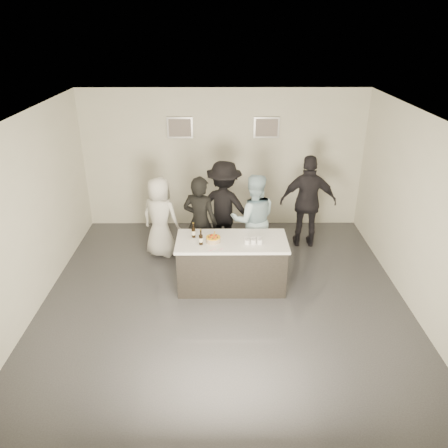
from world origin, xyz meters
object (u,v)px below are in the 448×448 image
at_px(beer_bottle_a, 193,230).
at_px(beer_bottle_b, 201,237).
at_px(bar_counter, 232,263).
at_px(cake, 213,240).
at_px(person_guest_back, 224,207).
at_px(person_guest_left, 160,217).
at_px(person_main_blue, 253,220).
at_px(person_main_black, 200,223).
at_px(person_guest_right, 308,202).

relative_size(beer_bottle_a, beer_bottle_b, 1.00).
bearing_deg(bar_counter, cake, -169.11).
distance_m(beer_bottle_a, person_guest_back, 1.33).
relative_size(bar_counter, person_guest_back, 1.00).
relative_size(beer_bottle_b, person_guest_left, 0.16).
distance_m(beer_bottle_b, person_main_blue, 1.37).
distance_m(person_main_black, person_guest_left, 0.90).
xyz_separation_m(cake, beer_bottle_a, (-0.33, 0.17, 0.09)).
distance_m(person_main_blue, person_guest_left, 1.79).
xyz_separation_m(person_main_black, person_guest_back, (0.44, 0.61, 0.04)).
distance_m(beer_bottle_a, person_guest_right, 2.63).
bearing_deg(person_main_blue, bar_counter, 61.15).
distance_m(bar_counter, person_guest_back, 1.41).
bearing_deg(person_guest_back, beer_bottle_a, 84.07).
height_order(cake, person_guest_right, person_guest_right).
bearing_deg(person_main_black, person_guest_right, -138.76).
xyz_separation_m(cake, person_guest_left, (-1.04, 1.21, -0.14)).
relative_size(cake, person_guest_right, 0.13).
bearing_deg(cake, bar_counter, 10.89).
relative_size(beer_bottle_a, person_main_blue, 0.15).
bearing_deg(cake, person_guest_left, 130.55).
xyz_separation_m(person_guest_left, person_guest_back, (1.23, 0.17, 0.13)).
distance_m(beer_bottle_a, beer_bottle_b, 0.29).
height_order(person_main_black, person_guest_left, person_main_black).
bearing_deg(beer_bottle_a, person_main_black, 82.19).
bearing_deg(person_main_blue, cake, 48.79).
bearing_deg(bar_counter, person_guest_back, 95.06).
xyz_separation_m(beer_bottle_a, person_guest_right, (2.20, 1.44, -0.08)).
distance_m(person_guest_right, person_guest_back, 1.69).
xyz_separation_m(cake, person_guest_back, (0.19, 1.38, -0.01)).
relative_size(cake, person_main_blue, 0.14).
bearing_deg(bar_counter, beer_bottle_b, -163.24).
xyz_separation_m(beer_bottle_b, person_main_black, (-0.05, 0.87, -0.14)).
bearing_deg(bar_counter, person_main_blue, 63.75).
bearing_deg(person_guest_left, beer_bottle_a, 147.25).
bearing_deg(person_guest_left, person_guest_back, -148.72).
xyz_separation_m(beer_bottle_b, person_main_blue, (0.93, 1.00, -0.15)).
xyz_separation_m(beer_bottle_a, person_main_blue, (1.06, 0.74, -0.15)).
bearing_deg(person_guest_back, person_guest_right, -155.08).
distance_m(person_guest_left, person_guest_right, 2.93).
bearing_deg(person_guest_back, person_guest_left, 25.31).
relative_size(beer_bottle_b, person_main_black, 0.15).
xyz_separation_m(cake, person_guest_right, (1.86, 1.60, 0.01)).
height_order(person_main_blue, person_guest_left, person_main_blue).
distance_m(person_main_black, person_guest_right, 2.27).
height_order(cake, person_main_blue, person_main_blue).
bearing_deg(person_guest_right, cake, 44.73).
distance_m(bar_counter, person_main_blue, 1.04).
bearing_deg(person_guest_back, person_main_black, 71.47).
distance_m(person_main_black, person_guest_back, 0.75).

